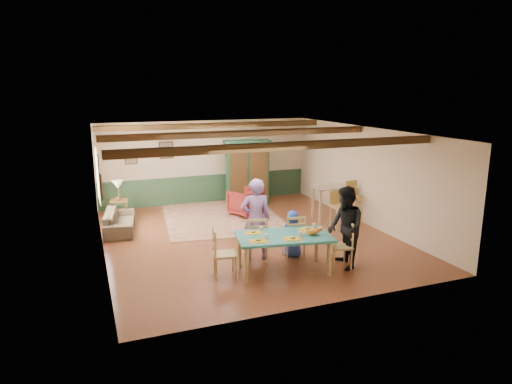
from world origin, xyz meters
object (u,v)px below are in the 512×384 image
object	(u,v)px
dining_chair_end_left	(225,253)
person_child	(293,234)
armoire	(247,172)
dining_chair_far_right	(294,236)
bar_stool_right	(354,202)
armchair	(246,202)
cat	(313,231)
dining_chair_far_left	(256,238)
table_lamp	(118,190)
person_woman	(345,228)
dining_table	(284,254)
person_man	(256,219)
dining_chair_end_right	(340,245)
sofa	(120,221)
bar_stool_left	(338,210)
end_table	(119,210)
counter_table	(333,203)

from	to	relation	value
dining_chair_end_left	person_child	bearing A→B (deg)	-62.70
armoire	dining_chair_far_right	bearing A→B (deg)	-90.55
bar_stool_right	armchair	bearing A→B (deg)	138.59
cat	person_child	bearing A→B (deg)	99.46
dining_chair_far_left	table_lamp	bearing A→B (deg)	-49.11
cat	person_woman	bearing A→B (deg)	8.13
person_child	bar_stool_right	world-z (taller)	bar_stool_right
dining_table	person_man	world-z (taller)	person_man
armchair	table_lamp	xyz separation A→B (m)	(-3.60, 0.71, 0.51)
dining_chair_end_right	person_man	size ratio (longest dim) A/B	0.55
armoire	dining_chair_far_left	bearing A→B (deg)	-100.22
person_child	table_lamp	world-z (taller)	table_lamp
sofa	bar_stool_left	size ratio (longest dim) A/B	1.84
dining_chair_end_left	cat	world-z (taller)	dining_chair_end_left
person_child	end_table	size ratio (longest dim) A/B	1.74
dining_chair_far_right	armchair	world-z (taller)	dining_chair_far_right
dining_chair_end_right	sofa	xyz separation A→B (m)	(-4.13, 4.33, -0.23)
dining_chair_far_left	person_woman	size ratio (longest dim) A/B	0.58
person_child	sofa	world-z (taller)	person_child
counter_table	bar_stool_left	xyz separation A→B (m)	(-0.35, -0.86, 0.02)
dining_chair_end_right	bar_stool_right	xyz separation A→B (m)	(2.11, 2.73, 0.09)
end_table	dining_chair_far_right	bearing A→B (deg)	-52.36
person_child	dining_chair_far_right	bearing A→B (deg)	90.00
cat	counter_table	xyz separation A→B (m)	(2.39, 3.30, -0.41)
dining_chair_far_right	dining_chair_end_right	xyz separation A→B (m)	(0.65, -0.89, 0.00)
dining_chair_end_left	armchair	xyz separation A→B (m)	(1.94, 4.18, -0.11)
person_child	table_lamp	size ratio (longest dim) A/B	1.90
dining_chair_end_right	table_lamp	distance (m)	6.69
dining_chair_end_right	armoire	bearing A→B (deg)	-170.45
person_woman	bar_stool_left	xyz separation A→B (m)	(1.30, 2.46, -0.37)
end_table	bar_stool_right	world-z (taller)	bar_stool_right
person_man	counter_table	bearing A→B (deg)	-135.96
counter_table	person_woman	bearing A→B (deg)	-116.32
dining_chair_far_left	armchair	bearing A→B (deg)	-96.19
person_woman	sofa	xyz separation A→B (m)	(-4.24, 4.34, -0.60)
person_child	armchair	world-z (taller)	person_child
dining_chair_end_left	person_woman	distance (m)	2.57
sofa	bar_stool_right	xyz separation A→B (m)	(6.24, -1.59, 0.32)
person_child	end_table	bearing A→B (deg)	-41.86
person_man	cat	bearing A→B (deg)	136.55
dining_chair_far_right	cat	bearing A→B (deg)	100.37
dining_chair_far_right	armchair	xyz separation A→B (m)	(0.19, 3.71, -0.11)
person_man	dining_table	bearing A→B (deg)	116.57
table_lamp	dining_chair_far_right	bearing A→B (deg)	-52.36
counter_table	armchair	bearing A→B (deg)	149.82
dining_chair_end_left	person_woman	world-z (taller)	person_woman
dining_chair_end_left	sofa	world-z (taller)	dining_chair_end_left
cat	end_table	distance (m)	6.33
dining_chair_far_right	counter_table	xyz separation A→B (m)	(2.40, 2.42, -0.02)
dining_chair_far_right	cat	size ratio (longest dim) A/B	2.64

